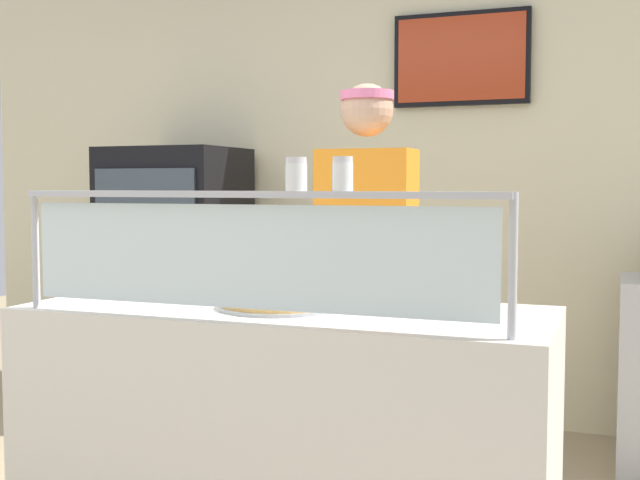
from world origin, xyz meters
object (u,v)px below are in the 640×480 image
(parmesan_shaker, at_px, (296,176))
(worker_figure, at_px, (367,273))
(pepper_flake_shaker, at_px, (343,176))
(drink_fridge, at_px, (176,281))
(pizza_server, at_px, (275,297))
(pizza_tray, at_px, (279,303))

(parmesan_shaker, distance_m, worker_figure, 0.99)
(parmesan_shaker, xyz_separation_m, worker_figure, (-0.07, 0.91, -0.38))
(parmesan_shaker, relative_size, worker_figure, 0.06)
(pepper_flake_shaker, bearing_deg, drink_fridge, 131.31)
(drink_fridge, bearing_deg, pepper_flake_shaker, -48.69)
(pepper_flake_shaker, distance_m, drink_fridge, 2.69)
(pepper_flake_shaker, relative_size, drink_fridge, 0.06)
(pizza_server, height_order, pepper_flake_shaker, pepper_flake_shaker)
(parmesan_shaker, distance_m, drink_fridge, 2.60)
(pizza_tray, bearing_deg, worker_figure, 80.63)
(parmesan_shaker, xyz_separation_m, drink_fridge, (-1.59, 1.97, -0.59))
(pizza_server, height_order, parmesan_shaker, parmesan_shaker)
(drink_fridge, bearing_deg, worker_figure, -34.77)
(parmesan_shaker, bearing_deg, pizza_tray, 122.50)
(pizza_tray, bearing_deg, parmesan_shaker, -57.50)
(pizza_server, bearing_deg, pizza_tray, 85.47)
(parmesan_shaker, height_order, worker_figure, worker_figure)
(pizza_server, height_order, worker_figure, worker_figure)
(pizza_server, xyz_separation_m, parmesan_shaker, (0.18, -0.25, 0.39))
(drink_fridge, bearing_deg, pizza_server, -50.63)
(parmesan_shaker, xyz_separation_m, pepper_flake_shaker, (0.14, 0.00, 0.00))
(pizza_tray, distance_m, pepper_flake_shaker, 0.59)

